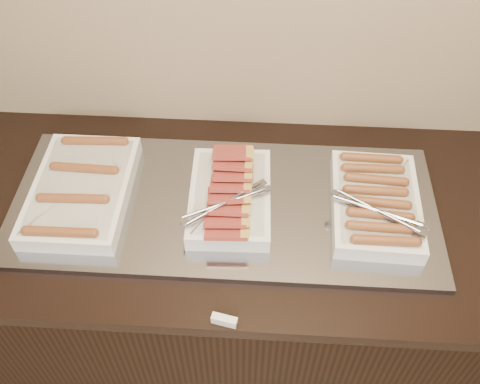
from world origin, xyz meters
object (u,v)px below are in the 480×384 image
counter (229,289)px  dish_left (81,190)px  dish_right (376,203)px  dish_center (230,196)px  warming_tray (224,205)px

counter → dish_left: dish_left is taller
counter → dish_right: (0.41, -0.00, 0.50)m
dish_left → dish_center: (0.42, -0.00, 0.01)m
dish_center → dish_right: size_ratio=0.99×
counter → warming_tray: 0.46m
counter → dish_left: 0.64m
dish_left → dish_center: 0.42m
dish_left → dish_right: size_ratio=1.11×
counter → warming_tray: warming_tray is taller
warming_tray → dish_left: size_ratio=3.00×
counter → dish_center: (0.01, -0.00, 0.50)m
warming_tray → dish_center: dish_center is taller
counter → dish_right: 0.65m
counter → dish_left: bearing=180.0°
warming_tray → dish_left: dish_left is taller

